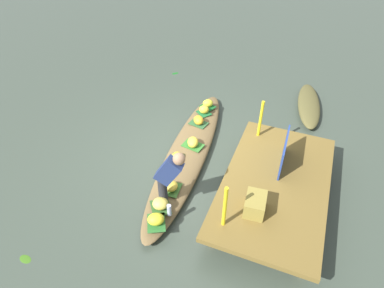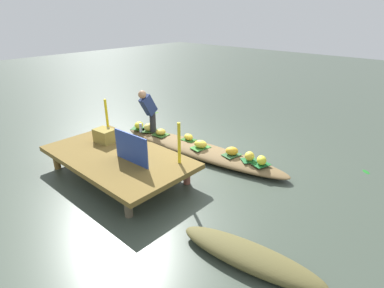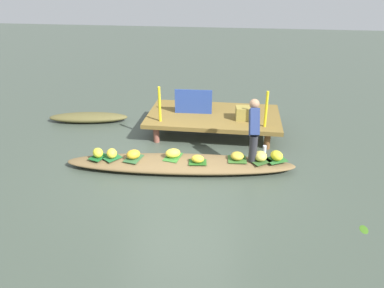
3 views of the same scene
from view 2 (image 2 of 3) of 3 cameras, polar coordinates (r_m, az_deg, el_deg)
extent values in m
plane|color=#3D483C|center=(7.46, 0.94, -1.81)|extent=(40.00, 40.00, 0.00)
cube|color=brown|center=(6.49, -13.70, -2.34)|extent=(3.20, 1.80, 0.10)
cylinder|color=brown|center=(6.14, -0.97, -5.77)|extent=(0.14, 0.14, 0.39)
cylinder|color=brown|center=(7.93, -14.63, 0.53)|extent=(0.14, 0.14, 0.39)
cylinder|color=brown|center=(5.34, -11.78, -11.31)|extent=(0.14, 0.14, 0.39)
cylinder|color=brown|center=(7.33, -23.91, -2.79)|extent=(0.14, 0.14, 0.39)
ellipsoid|color=brown|center=(7.41, 0.95, -1.02)|extent=(4.71, 1.21, 0.23)
ellipsoid|color=brown|center=(4.53, 10.60, -19.85)|extent=(2.14, 0.84, 0.24)
cube|color=#346224|center=(8.02, -5.83, 1.76)|extent=(0.40, 0.36, 0.01)
ellipsoid|color=gold|center=(7.99, -5.85, 2.27)|extent=(0.29, 0.28, 0.15)
cube|color=#175A26|center=(6.61, 12.75, -3.71)|extent=(0.36, 0.41, 0.01)
ellipsoid|color=yellow|center=(6.57, 12.83, -2.97)|extent=(0.31, 0.32, 0.19)
cube|color=#245A1C|center=(7.65, -0.65, 0.79)|extent=(0.38, 0.28, 0.01)
ellipsoid|color=yellow|center=(7.62, -0.65, 1.31)|extent=(0.26, 0.20, 0.15)
cube|color=#32742A|center=(7.23, 1.60, -0.64)|extent=(0.36, 0.47, 0.01)
ellipsoid|color=yellow|center=(7.19, 1.61, 0.00)|extent=(0.36, 0.31, 0.18)
cube|color=#1E6230|center=(6.74, 10.59, -2.99)|extent=(0.41, 0.42, 0.01)
ellipsoid|color=yellow|center=(6.69, 10.66, -2.24)|extent=(0.27, 0.29, 0.20)
cube|color=#2E5C32|center=(6.92, 7.40, -1.99)|extent=(0.36, 0.44, 0.01)
ellipsoid|color=gold|center=(6.89, 7.44, -1.30)|extent=(0.36, 0.35, 0.19)
cube|color=#2A662B|center=(8.52, -9.80, 2.89)|extent=(0.48, 0.44, 0.01)
ellipsoid|color=yellow|center=(8.49, -9.85, 3.49)|extent=(0.33, 0.35, 0.19)
cube|color=#2F5625|center=(8.33, -8.03, 2.51)|extent=(0.50, 0.49, 0.01)
ellipsoid|color=#E9D255|center=(8.30, -8.06, 3.14)|extent=(0.34, 0.35, 0.20)
cylinder|color=#28282D|center=(8.13, -7.30, 4.05)|extent=(0.16, 0.16, 0.55)
cube|color=navy|center=(7.89, -8.16, 7.20)|extent=(0.22, 0.52, 0.59)
sphere|color=#9E7556|center=(7.69, -9.25, 9.09)|extent=(0.20, 0.20, 0.20)
cylinder|color=silver|center=(8.23, -9.54, 2.99)|extent=(0.08, 0.08, 0.24)
cube|color=navy|center=(5.97, -11.25, -0.77)|extent=(0.90, 0.07, 0.60)
cylinder|color=yellow|center=(5.79, -2.41, 0.14)|extent=(0.06, 0.06, 0.83)
cylinder|color=yellow|center=(7.57, -15.58, 5.02)|extent=(0.06, 0.06, 0.83)
cube|color=olive|center=(7.11, -15.97, 1.51)|extent=(0.47, 0.36, 0.30)
ellipsoid|color=#3B6C1B|center=(10.53, -6.74, 5.82)|extent=(0.16, 0.23, 0.01)
ellipsoid|color=#196A1E|center=(7.63, 29.67, -4.51)|extent=(0.22, 0.22, 0.01)
camera|label=1|loc=(9.87, -34.08, 29.37)|focal=31.07mm
camera|label=3|loc=(12.58, 17.76, 24.75)|focal=33.31mm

